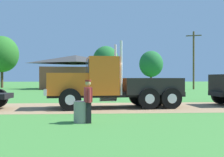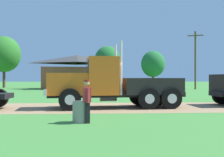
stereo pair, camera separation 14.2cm
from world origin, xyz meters
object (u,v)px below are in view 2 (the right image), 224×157
Objects in this scene: shed_building at (77,72)px; truck_foreground_white at (112,85)px; steel_barrel at (81,112)px; utility_pole_near at (195,59)px; visitor_standing_near at (87,100)px.

truck_foreground_white is at bearing -81.94° from shed_building.
shed_building is (-2.33, 32.18, 2.08)m from steel_barrel.
utility_pole_near is at bearing 60.56° from truck_foreground_white.
utility_pole_near is at bearing -10.73° from shed_building.
visitor_standing_near is 32.47m from shed_building.
truck_foreground_white is at bearing -119.44° from utility_pole_near.
truck_foreground_white is 0.71× the size of shed_building.
shed_building is at bearing 94.54° from visitor_standing_near.
steel_barrel is at bearing -117.37° from utility_pole_near.
visitor_standing_near is at bearing -32.48° from steel_barrel.
truck_foreground_white is 4.87× the size of visitor_standing_near.
shed_building is (-3.84, 27.11, 1.18)m from truck_foreground_white.
steel_barrel is at bearing -85.86° from shed_building.
truck_foreground_white is 27.41m from shed_building.
visitor_standing_near is (-1.27, -5.22, -0.43)m from truck_foreground_white.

